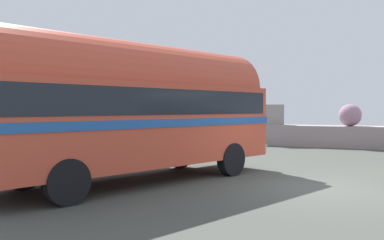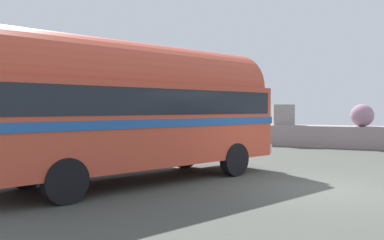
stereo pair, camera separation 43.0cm
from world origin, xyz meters
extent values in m
cube|color=#454842|center=(0.00, 0.00, 0.01)|extent=(32.00, 26.00, 0.02)
cube|color=gray|center=(0.00, 11.80, 0.55)|extent=(31.36, 1.80, 1.10)
cube|color=#A58788|center=(-13.31, 12.09, 1.76)|extent=(1.57, 1.64, 1.32)
sphere|color=gray|center=(-9.39, 11.67, 1.49)|extent=(0.77, 0.77, 0.77)
sphere|color=#A77F8A|center=(-6.00, 12.09, 1.53)|extent=(0.86, 0.86, 0.86)
cube|color=gray|center=(-3.64, 11.73, 1.65)|extent=(1.34, 1.22, 1.11)
sphere|color=#A37990|center=(0.32, 11.48, 1.66)|extent=(1.11, 1.11, 1.11)
cylinder|color=black|center=(-4.65, 1.77, 0.50)|extent=(0.62, 0.99, 0.96)
cylinder|color=black|center=(-2.60, 0.94, 0.50)|extent=(0.62, 0.99, 0.96)
cylinder|color=black|center=(-6.60, -3.06, 0.50)|extent=(0.62, 0.99, 0.96)
cylinder|color=black|center=(-4.56, -3.89, 0.50)|extent=(0.62, 0.99, 0.96)
cube|color=#C54630|center=(-4.60, -1.06, 1.57)|extent=(5.38, 8.69, 2.10)
cylinder|color=#C54630|center=(-4.60, -1.06, 2.62)|extent=(5.07, 8.30, 2.20)
cube|color=#22559E|center=(-4.60, -1.06, 1.63)|extent=(5.46, 8.78, 0.20)
cube|color=black|center=(-4.60, -1.06, 2.15)|extent=(5.29, 8.39, 0.64)
cube|color=silver|center=(-3.00, 2.90, 0.70)|extent=(2.17, 1.01, 0.28)
cylinder|color=black|center=(-8.78, 1.85, 0.50)|extent=(0.61, 1.00, 0.96)
cylinder|color=black|center=(-6.72, 1.04, 0.50)|extent=(0.61, 1.00, 0.96)
cube|color=silver|center=(-8.70, -0.98, 1.57)|extent=(5.28, 8.70, 2.10)
cylinder|color=silver|center=(-8.70, -0.98, 2.62)|extent=(4.97, 8.31, 2.20)
cube|color=#B3281D|center=(-8.70, -0.98, 1.63)|extent=(5.36, 8.79, 0.20)
cube|color=black|center=(-8.70, -0.98, 2.15)|extent=(5.19, 8.40, 0.64)
cube|color=silver|center=(-7.15, 3.00, 0.70)|extent=(2.18, 0.98, 0.28)
camera|label=1|loc=(0.98, -10.46, 1.98)|focal=38.17mm
camera|label=2|loc=(1.37, -10.28, 1.98)|focal=38.17mm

